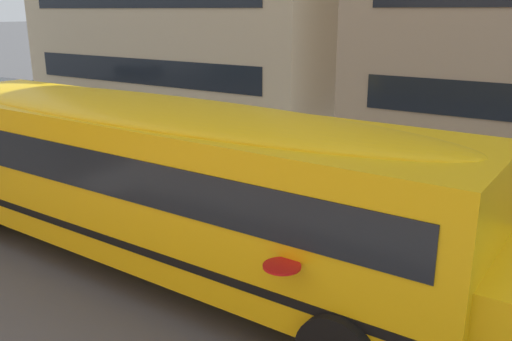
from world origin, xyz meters
name	(u,v)px	position (x,y,z in m)	size (l,w,h in m)	color
ground_plane	(329,265)	(0.00, 0.00, 0.00)	(400.00, 400.00, 0.00)	#4C4C4F
sidewalk_far	(444,171)	(0.00, 7.30, 0.01)	(120.00, 3.00, 0.01)	gray
lane_centreline	(329,265)	(0.00, 0.00, 0.00)	(110.00, 0.16, 0.01)	silver
school_bus	(161,171)	(-2.49, -1.68, 1.80)	(13.58, 3.32, 3.03)	yellow
parked_car_white_under_tree	(5,100)	(-17.73, 4.79, 0.84)	(3.96, 1.99, 1.64)	silver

